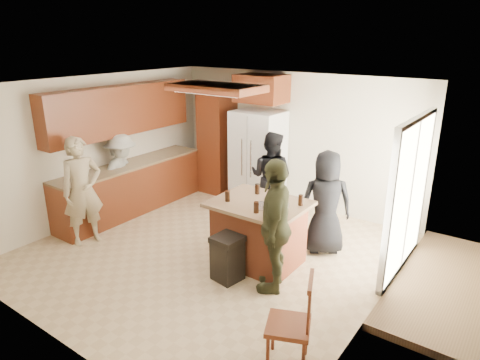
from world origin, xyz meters
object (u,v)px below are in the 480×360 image
Objects in this scene: person_front_left at (82,191)px; person_counter at (123,175)px; refrigerator at (258,158)px; person_behind_left at (271,177)px; person_side_right at (275,226)px; trash_bin at (227,258)px; kitchen_island at (259,232)px; spindle_chair at (290,326)px; person_behind_right at (326,203)px.

person_counter is at bearing 34.53° from person_front_left.
refrigerator reaches higher than person_counter.
person_side_right is at bearing 115.65° from person_behind_left.
person_front_left is 2.58m from trash_bin.
person_side_right is at bearing -63.02° from person_front_left.
kitchen_island is 2.04m from spindle_chair.
person_behind_right is 1.04× the size of person_counter.
person_side_right reaches higher than person_behind_left.
trash_bin is at bearing 98.82° from person_behind_left.
person_front_left is at bearing 44.84° from person_behind_left.
refrigerator is (-1.92, 1.09, 0.11)m from person_behind_right.
refrigerator reaches higher than person_behind_left.
person_behind_right is 0.87× the size of refrigerator.
person_behind_right is at bearing 64.81° from trash_bin.
refrigerator is at bearing -48.02° from person_behind_left.
person_behind_right is 1.10m from kitchen_island.
person_counter reaches higher than kitchen_island.
spindle_chair is (0.75, -2.38, -0.33)m from person_behind_right.
spindle_chair is at bearing -123.67° from person_counter.
person_front_left reaches higher than person_behind_right.
person_front_left is 1.09× the size of person_behind_right.
trash_bin is (2.85, -0.65, -0.43)m from person_counter.
person_counter is 1.51× the size of spindle_chair.
refrigerator is (-0.63, 0.54, 0.11)m from person_behind_left.
kitchen_island is at bearing 20.86° from person_behind_right.
kitchen_island is (2.93, -0.03, -0.28)m from person_counter.
refrigerator is 1.81× the size of spindle_chair.
person_behind_left is 1.60× the size of spindle_chair.
person_front_left is 1.07× the size of person_behind_left.
person_behind_right is at bearing 151.27° from person_side_right.
person_front_left is 1.13m from person_counter.
person_front_left is 0.98× the size of person_side_right.
person_side_right is 0.78m from kitchen_island.
person_behind_right is 1.23× the size of kitchen_island.
refrigerator is 4.40m from spindle_chair.
person_behind_left reaches higher than person_behind_right.
kitchen_island is (-0.61, -0.86, -0.31)m from person_behind_right.
kitchen_island is 0.65m from trash_bin.
trash_bin is (0.60, -2.04, -0.47)m from person_behind_left.
person_front_left is 0.95× the size of refrigerator.
person_behind_right is 0.90× the size of person_side_right.
person_side_right is 1.36× the size of kitchen_island.
person_counter is 1.17× the size of kitchen_island.
person_behind_left is at bearing -21.90° from person_front_left.
person_behind_right is 3.64m from person_counter.
person_behind_right reaches higher than kitchen_island.
refrigerator reaches higher than person_behind_right.
refrigerator is (-1.83, 2.37, 0.03)m from person_side_right.
person_counter is at bearing 167.05° from trash_bin.
person_behind_left reaches higher than kitchen_island.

